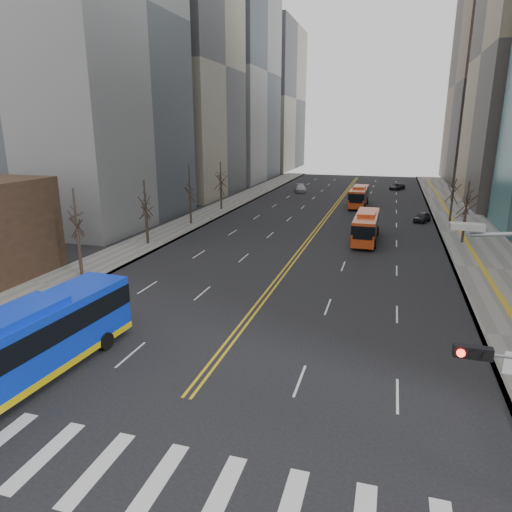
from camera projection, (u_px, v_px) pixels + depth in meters
ground at (127, 475)px, 16.27m from camera, size 220.00×220.00×0.00m
sidewalk_right at (470, 234)px, 53.00m from camera, size 7.00×130.00×0.15m
sidewalk_left at (200, 218)px, 62.29m from camera, size 5.00×130.00×0.15m
crosswalk at (127, 475)px, 16.27m from camera, size 26.70×4.00×0.01m
centerline at (331, 212)px, 67.03m from camera, size 0.55×100.00×0.01m
office_towers at (349, 50)px, 72.96m from camera, size 83.00×134.00×58.00m
street_trees at (240, 196)px, 48.79m from camera, size 35.20×47.20×7.60m
blue_bus at (22, 345)px, 21.59m from camera, size 3.66×13.48×3.85m
red_bus_near at (366, 225)px, 49.47m from camera, size 2.63×10.05×3.21m
red_bus_far at (359, 195)px, 71.25m from camera, size 2.68×10.09×3.22m
car_white at (34, 322)px, 27.15m from camera, size 3.46×5.01×1.56m
car_dark_mid at (422, 217)px, 59.90m from camera, size 2.64×4.00×1.27m
car_silver at (300, 188)px, 87.88m from camera, size 3.11×5.24×1.42m
car_dark_far at (397, 187)px, 91.10m from camera, size 3.48×4.68×1.18m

